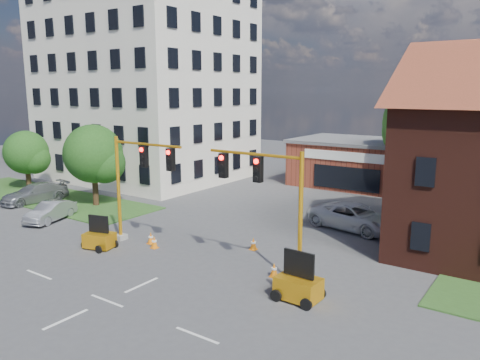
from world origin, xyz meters
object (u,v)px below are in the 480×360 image
at_px(signal_mast_west, 137,178).
at_px(trailer_west, 99,239).
at_px(signal_mast_east, 269,198).
at_px(trailer_east, 298,286).
at_px(pickup_white, 354,217).

bearing_deg(signal_mast_west, trailer_west, -127.16).
xyz_separation_m(signal_mast_west, signal_mast_east, (8.71, 0.00, 0.00)).
xyz_separation_m(trailer_east, pickup_white, (-1.96, 11.28, 0.17)).
distance_m(signal_mast_west, trailer_west, 4.03).
relative_size(signal_mast_west, pickup_white, 1.05).
height_order(signal_mast_west, signal_mast_east, same).
bearing_deg(trailer_west, trailer_east, -12.99).
distance_m(signal_mast_east, trailer_west, 10.76).
xyz_separation_m(signal_mast_east, trailer_west, (-10.07, -1.79, -3.35)).
relative_size(trailer_west, pickup_white, 0.31).
distance_m(signal_mast_east, pickup_white, 10.48).
height_order(trailer_west, pickup_white, trailer_west).
distance_m(signal_mast_east, trailer_east, 4.19).
distance_m(signal_mast_west, pickup_white, 13.83).
height_order(signal_mast_west, trailer_east, signal_mast_west).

